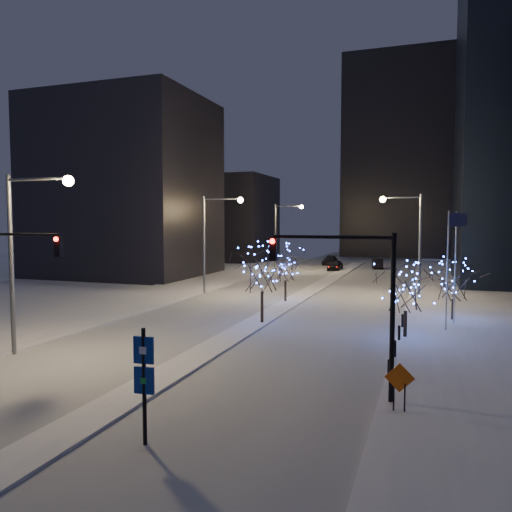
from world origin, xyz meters
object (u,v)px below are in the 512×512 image
at_px(street_lamp_w_near, 25,239).
at_px(street_lamp_w_far, 282,228).
at_px(street_lamp_east, 410,232).
at_px(car_near, 335,265).
at_px(holiday_tree_median_far, 286,264).
at_px(holiday_tree_plaza_near, 406,286).
at_px(street_lamp_w_mid, 214,231).
at_px(construction_sign, 400,382).
at_px(holiday_tree_plaza_far, 454,281).
at_px(traffic_signal_west, 4,275).
at_px(car_far, 330,261).
at_px(holiday_tree_median_near, 262,269).
at_px(car_mid, 377,263).
at_px(wayfinding_sign, 144,374).
at_px(traffic_signal_east, 354,287).

xyz_separation_m(street_lamp_w_near, street_lamp_w_far, (0.00, 50.00, 0.00)).
relative_size(street_lamp_east, car_near, 2.19).
distance_m(street_lamp_east, holiday_tree_median_far, 12.45).
bearing_deg(street_lamp_w_near, holiday_tree_plaza_near, 29.74).
distance_m(street_lamp_w_mid, holiday_tree_median_far, 9.39).
height_order(street_lamp_w_mid, construction_sign, street_lamp_w_mid).
distance_m(holiday_tree_plaza_near, construction_sign, 13.23).
distance_m(holiday_tree_median_far, holiday_tree_plaza_far, 14.69).
height_order(traffic_signal_west, car_far, traffic_signal_west).
relative_size(holiday_tree_median_near, holiday_tree_median_far, 1.12).
bearing_deg(holiday_tree_plaza_far, holiday_tree_median_far, 163.77).
relative_size(street_lamp_w_mid, holiday_tree_plaza_far, 2.21).
xyz_separation_m(car_mid, holiday_tree_plaza_near, (6.36, -47.78, 2.57)).
bearing_deg(car_near, holiday_tree_plaza_near, -73.34).
bearing_deg(holiday_tree_plaza_near, car_far, 105.80).
relative_size(street_lamp_w_mid, street_lamp_east, 1.00).
bearing_deg(car_mid, wayfinding_sign, 81.22).
height_order(street_lamp_east, car_near, street_lamp_east).
xyz_separation_m(traffic_signal_west, construction_sign, (19.31, 0.04, -3.48)).
distance_m(street_lamp_w_near, holiday_tree_median_near, 15.77).
height_order(holiday_tree_median_near, wayfinding_sign, holiday_tree_median_near).
distance_m(holiday_tree_median_far, wayfinding_sign, 29.81).
bearing_deg(construction_sign, holiday_tree_plaza_far, 78.78).
distance_m(street_lamp_w_mid, construction_sign, 33.86).
distance_m(traffic_signal_east, holiday_tree_median_near, 15.84).
relative_size(car_mid, car_far, 0.92).
bearing_deg(traffic_signal_west, car_near, 82.93).
bearing_deg(holiday_tree_plaza_far, wayfinding_sign, -112.52).
bearing_deg(holiday_tree_median_far, street_lamp_east, 28.98).
distance_m(car_near, wayfinding_sign, 61.11).
xyz_separation_m(street_lamp_w_mid, holiday_tree_plaza_near, (19.44, -13.90, -3.14)).
bearing_deg(car_near, construction_sign, -76.58).
distance_m(street_lamp_east, car_far, 37.95).
height_order(car_near, car_mid, car_mid).
bearing_deg(car_far, traffic_signal_west, -93.94).
distance_m(car_near, car_mid, 7.86).
relative_size(car_mid, holiday_tree_plaza_near, 0.94).
distance_m(traffic_signal_west, holiday_tree_plaza_far, 29.83).
bearing_deg(car_mid, traffic_signal_east, 86.76).
xyz_separation_m(street_lamp_w_near, holiday_tree_median_near, (9.44, 12.38, -2.50)).
height_order(street_lamp_east, car_mid, street_lamp_east).
bearing_deg(traffic_signal_east, street_lamp_w_near, 176.79).
bearing_deg(holiday_tree_plaza_near, car_mid, 97.58).
xyz_separation_m(holiday_tree_plaza_near, holiday_tree_plaza_far, (3.10, 6.93, -0.33)).
xyz_separation_m(car_far, holiday_tree_median_far, (3.61, -40.59, 2.77)).
distance_m(street_lamp_w_near, street_lamp_w_far, 50.00).
bearing_deg(construction_sign, car_far, 99.57).
height_order(street_lamp_east, holiday_tree_median_near, street_lamp_east).
xyz_separation_m(street_lamp_east, car_mid, (-5.94, 30.89, -5.66)).
distance_m(street_lamp_east, traffic_signal_east, 29.08).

